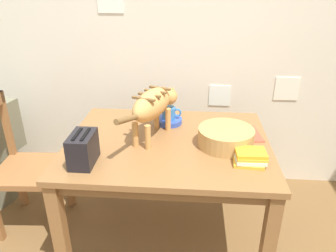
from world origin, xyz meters
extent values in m
cube|color=silver|center=(0.00, 1.99, 1.25)|extent=(5.00, 0.10, 2.50)
cube|color=white|center=(0.95, 1.94, 0.83)|extent=(0.19, 0.01, 0.19)
cube|color=white|center=(0.44, 1.94, 0.76)|extent=(0.17, 0.01, 0.17)
cube|color=brown|center=(0.08, 1.21, 0.71)|extent=(1.23, 0.97, 0.03)
cube|color=brown|center=(0.08, 1.21, 0.65)|extent=(1.15, 0.89, 0.07)
cube|color=brown|center=(-0.48, 0.78, 0.34)|extent=(0.07, 0.07, 0.69)
cube|color=brown|center=(0.65, 0.78, 0.34)|extent=(0.07, 0.07, 0.69)
cube|color=brown|center=(-0.48, 1.65, 0.34)|extent=(0.07, 0.07, 0.69)
cube|color=brown|center=(0.65, 1.65, 0.34)|extent=(0.07, 0.07, 0.69)
ellipsoid|color=tan|center=(-0.02, 1.25, 0.95)|extent=(0.28, 0.42, 0.17)
cube|color=brown|center=(-0.05, 1.16, 1.01)|extent=(0.14, 0.07, 0.01)
cube|color=brown|center=(-0.03, 1.22, 1.01)|extent=(0.14, 0.07, 0.01)
cube|color=brown|center=(0.00, 1.29, 1.01)|extent=(0.14, 0.07, 0.01)
cube|color=brown|center=(0.02, 1.35, 1.01)|extent=(0.14, 0.07, 0.01)
cylinder|color=tan|center=(-0.01, 1.40, 0.80)|extent=(0.04, 0.04, 0.15)
cylinder|color=tan|center=(0.07, 1.37, 0.80)|extent=(0.04, 0.04, 0.15)
cylinder|color=tan|center=(-0.10, 1.14, 0.80)|extent=(0.04, 0.04, 0.15)
cylinder|color=tan|center=(-0.03, 1.11, 0.80)|extent=(0.04, 0.04, 0.15)
sphere|color=tan|center=(0.07, 1.47, 0.92)|extent=(0.12, 0.12, 0.12)
cone|color=tan|center=(0.04, 1.49, 0.97)|extent=(0.04, 0.04, 0.05)
cone|color=tan|center=(0.10, 1.46, 0.97)|extent=(0.04, 0.04, 0.05)
cylinder|color=brown|center=(-0.12, 0.98, 0.96)|extent=(0.10, 0.20, 0.08)
cylinder|color=#3150B9|center=(0.07, 1.47, 0.74)|extent=(0.18, 0.18, 0.03)
cylinder|color=#3477C0|center=(0.07, 1.47, 0.80)|extent=(0.09, 0.09, 0.08)
torus|color=#3477C0|center=(0.12, 1.47, 0.80)|extent=(0.06, 0.01, 0.06)
cube|color=#E04833|center=(0.52, 1.34, 0.73)|extent=(0.29, 0.27, 0.01)
cube|color=gold|center=(0.53, 0.98, 0.73)|extent=(0.17, 0.13, 0.02)
cube|color=silver|center=(0.54, 0.99, 0.75)|extent=(0.16, 0.13, 0.02)
cube|color=gold|center=(0.54, 0.99, 0.77)|extent=(0.16, 0.13, 0.02)
cube|color=yellow|center=(0.54, 1.00, 0.79)|extent=(0.16, 0.13, 0.02)
cylinder|color=tan|center=(0.43, 1.19, 0.78)|extent=(0.33, 0.33, 0.11)
cylinder|color=brown|center=(0.43, 1.19, 0.78)|extent=(0.27, 0.27, 0.09)
cube|color=black|center=(-0.35, 0.93, 0.81)|extent=(0.12, 0.20, 0.17)
cube|color=black|center=(-0.37, 0.93, 0.90)|extent=(0.02, 0.14, 0.01)
cube|color=black|center=(-0.32, 0.93, 0.90)|extent=(0.02, 0.14, 0.01)
cube|color=#915E34|center=(-0.87, 1.26, 0.43)|extent=(0.44, 0.44, 0.04)
cube|color=#915E34|center=(-1.07, 1.43, 0.69)|extent=(0.04, 0.04, 0.48)
cube|color=#915E34|center=(-0.70, 1.45, 0.21)|extent=(0.04, 0.04, 0.41)
cube|color=#915E34|center=(-0.67, 1.08, 0.21)|extent=(0.04, 0.04, 0.41)
cube|color=#915E34|center=(-1.07, 1.43, 0.21)|extent=(0.04, 0.04, 0.41)
camera|label=1|loc=(0.22, -0.54, 1.65)|focal=34.74mm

